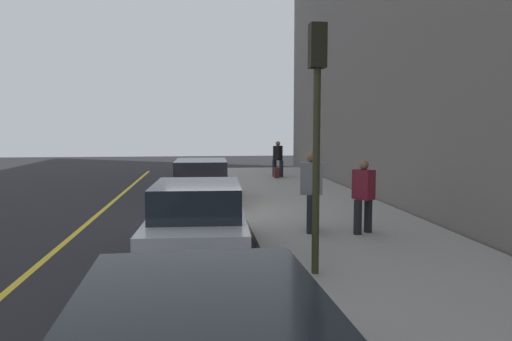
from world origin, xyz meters
The scene contains 11 objects.
ground_plane centered at (0.00, 0.00, 0.00)m, with size 56.00×56.00×0.00m, color black.
sidewalk centered at (0.00, -3.30, 0.07)m, with size 28.00×4.60×0.15m, color gray.
lane_stripe_centre centered at (0.00, 3.20, 0.00)m, with size 28.00×0.14×0.01m, color gold.
snow_bank_curb centered at (1.81, -0.70, 0.11)m, with size 4.56×0.56×0.22m, color white.
parked_car_silver centered at (-5.14, 0.24, 0.76)m, with size 4.31×2.02×1.51m.
parked_car_red centered at (1.24, 0.18, 0.76)m, with size 4.35×1.94×1.51m.
pedestrian_black_coat centered at (8.68, -3.49, 1.07)m, with size 0.55×0.50×1.72m.
pedestrian_grey_coat centered at (-3.56, -2.34, 1.14)m, with size 0.60×0.56×1.85m.
pedestrian_burgundy_coat centered at (-3.86, -3.48, 1.04)m, with size 0.53×0.49×1.67m.
traffic_light_pole centered at (-6.70, -1.70, 2.91)m, with size 0.35×0.26×4.05m.
rolling_suitcase centered at (8.15, -3.35, 0.40)m, with size 0.34×0.22×0.85m.
Camera 1 is at (-14.41, 0.15, 2.58)m, focal length 34.08 mm.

